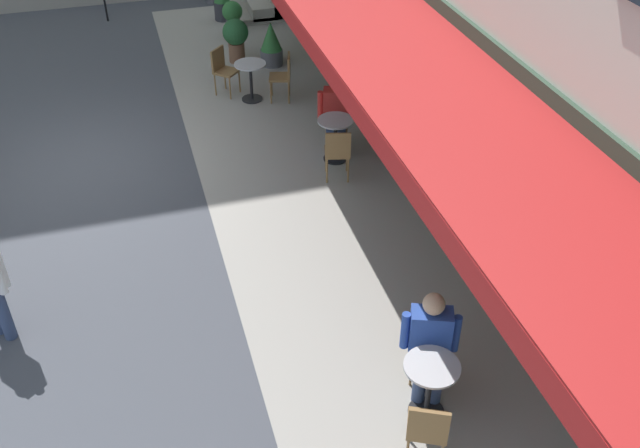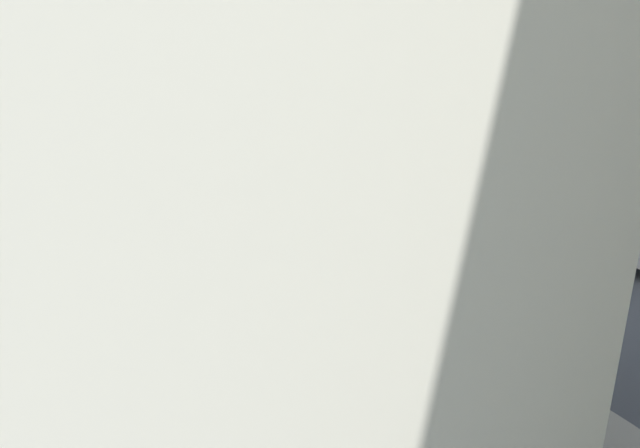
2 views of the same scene
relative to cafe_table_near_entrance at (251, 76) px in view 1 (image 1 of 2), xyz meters
The scene contains 17 objects.
ground_plane 3.63m from the cafe_table_near_entrance, 117.04° to the left, with size 70.00×70.00×0.00m, color #42444C.
sidewalk_cafe_terrace 4.91m from the cafe_table_near_entrance, behind, with size 20.50×3.20×0.01m, color gray.
cafe_table_near_entrance is the anchor object (origin of this frame).
cafe_chair_wicker_near_door 0.63m from the cafe_table_near_entrance, 46.54° to the left, with size 0.57×0.57×0.91m.
cafe_chair_wicker_corner_right 0.63m from the cafe_table_near_entrance, 105.74° to the right, with size 0.49×0.49×0.91m.
cafe_table_mid_terrace 7.94m from the cafe_table_near_entrance, behind, with size 0.60×0.60×0.75m.
cafe_chair_wicker_by_window 8.50m from the cafe_table_near_entrance, behind, with size 0.53×0.53×0.91m.
cafe_chair_wicker_corner_left 7.36m from the cafe_table_near_entrance, behind, with size 0.52×0.52×0.91m.
cafe_table_far_end 2.72m from the cafe_table_near_entrance, 160.87° to the right, with size 0.60×0.60×0.75m.
cafe_chair_wicker_back_row 3.26m from the cafe_table_near_entrance, 167.01° to the right, with size 0.49×0.49×0.91m.
cafe_chair_wicker_under_awning 2.26m from the cafe_table_near_entrance, 150.75° to the right, with size 0.51×0.51×0.91m.
seated_patron_in_red 2.42m from the cafe_table_near_entrance, 154.62° to the right, with size 0.62×0.63×1.30m.
seated_companion_in_blue 7.56m from the cafe_table_near_entrance, behind, with size 0.61×0.61×1.28m.
potted_plant_mid_terrace 1.85m from the cafe_table_near_entrance, ahead, with size 0.54×0.54×0.93m.
potted_plant_under_sign 3.55m from the cafe_table_near_entrance, ahead, with size 0.47×0.47×0.72m.
potted_plant_by_steps 4.37m from the cafe_table_near_entrance, ahead, with size 0.40×0.40×0.98m.
potted_plant_entrance_left 1.67m from the cafe_table_near_entrance, 26.51° to the right, with size 0.47×0.47×0.93m.
Camera 1 is at (-10.88, -0.92, 6.35)m, focal length 40.38 mm.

